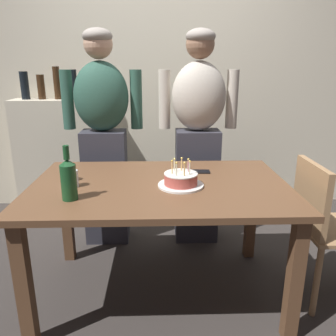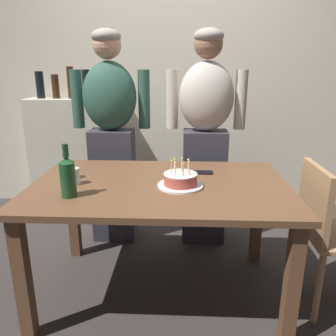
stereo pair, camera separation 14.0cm
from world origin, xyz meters
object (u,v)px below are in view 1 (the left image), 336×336
object	(u,v)px
cell_phone	(199,172)
person_woman_cardigan	(198,136)
dining_chair	(324,221)
water_glass_far	(67,174)
water_glass_near	(73,179)
person_man_bearded	(103,137)
wine_bottle	(68,178)
birthday_cake	(181,180)

from	to	relation	value
cell_phone	person_woman_cardigan	xyz separation A→B (m)	(0.05, 0.51, 0.13)
dining_chair	person_woman_cardigan	bearing A→B (deg)	40.51
water_glass_far	person_woman_cardigan	size ratio (longest dim) A/B	0.05
water_glass_near	water_glass_far	world-z (taller)	water_glass_near
water_glass_far	dining_chair	size ratio (longest dim) A/B	0.10
person_man_bearded	person_woman_cardigan	distance (m)	0.74
cell_phone	dining_chair	distance (m)	0.81
water_glass_far	cell_phone	world-z (taller)	water_glass_far
wine_bottle	person_man_bearded	size ratio (longest dim) A/B	0.17
cell_phone	wine_bottle	bearing A→B (deg)	-146.07
birthday_cake	water_glass_near	distance (m)	0.61
cell_phone	dining_chair	xyz separation A→B (m)	(0.72, -0.28, -0.23)
wine_bottle	person_woman_cardigan	world-z (taller)	person_woman_cardigan
person_woman_cardigan	dining_chair	size ratio (longest dim) A/B	1.90
wine_bottle	person_man_bearded	world-z (taller)	person_man_bearded
person_man_bearded	person_woman_cardigan	world-z (taller)	same
dining_chair	wine_bottle	bearing A→B (deg)	96.42
water_glass_far	cell_phone	size ratio (longest dim) A/B	0.62
birthday_cake	person_woman_cardigan	bearing A→B (deg)	76.48
cell_phone	person_man_bearded	bearing A→B (deg)	145.87
wine_bottle	cell_phone	world-z (taller)	wine_bottle
wine_bottle	person_man_bearded	distance (m)	0.95
person_man_bearded	person_woman_cardigan	xyz separation A→B (m)	(0.74, 0.00, 0.00)
cell_phone	person_woman_cardigan	bearing A→B (deg)	86.72
water_glass_near	wine_bottle	bearing A→B (deg)	-80.88
water_glass_near	water_glass_far	bearing A→B (deg)	120.35
birthday_cake	dining_chair	world-z (taller)	birthday_cake
cell_phone	person_man_bearded	size ratio (longest dim) A/B	0.09
person_man_bearded	dining_chair	xyz separation A→B (m)	(1.41, -0.78, -0.36)
birthday_cake	wine_bottle	bearing A→B (deg)	-163.03
wine_bottle	water_glass_far	bearing A→B (deg)	107.06
person_man_bearded	dining_chair	size ratio (longest dim) A/B	1.90
water_glass_far	dining_chair	bearing A→B (deg)	-4.78
wine_bottle	person_woman_cardigan	size ratio (longest dim) A/B	0.17
dining_chair	person_man_bearded	bearing A→B (deg)	60.84
water_glass_far	cell_phone	xyz separation A→B (m)	(0.81, 0.15, -0.04)
wine_bottle	dining_chair	size ratio (longest dim) A/B	0.33
water_glass_far	person_woman_cardigan	distance (m)	1.08
wine_bottle	cell_phone	bearing A→B (deg)	31.42
cell_phone	person_man_bearded	xyz separation A→B (m)	(-0.68, 0.51, 0.13)
water_glass_near	person_man_bearded	distance (m)	0.76
cell_phone	person_man_bearded	distance (m)	0.86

